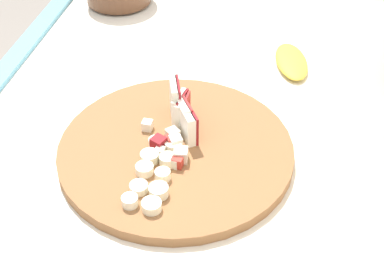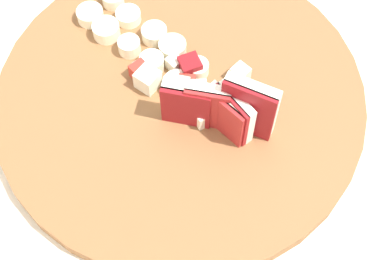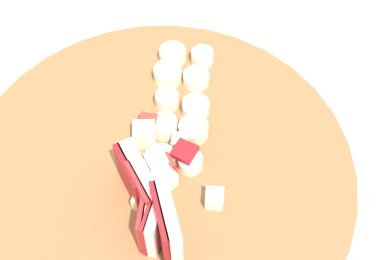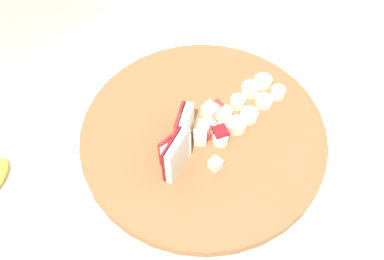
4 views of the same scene
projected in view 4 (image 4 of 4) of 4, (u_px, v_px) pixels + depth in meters
name	position (u px, v px, depth m)	size (l,w,h in m)	color
tiled_countertop	(220.00, 255.00, 1.02)	(1.30, 0.67, 0.93)	silver
tile_backsplash	(109.00, 109.00, 0.96)	(2.40, 0.04, 1.41)	silver
cutting_board	(203.00, 135.00, 0.65)	(0.37, 0.37, 0.02)	brown
apple_wedge_fan	(178.00, 143.00, 0.60)	(0.10, 0.07, 0.07)	maroon
apple_dice_pile	(209.00, 128.00, 0.64)	(0.10, 0.09, 0.02)	#EFE5CC
banana_slice_rows	(243.00, 108.00, 0.66)	(0.16, 0.06, 0.02)	white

